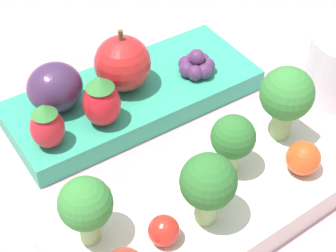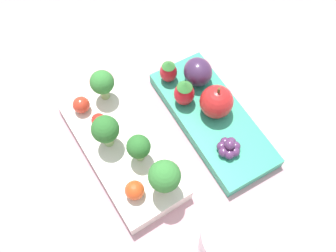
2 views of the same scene
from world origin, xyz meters
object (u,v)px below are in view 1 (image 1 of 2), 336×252
object	(u,v)px
bento_box_savoury	(211,210)
broccoli_floret_1	(287,96)
broccoli_floret_0	(208,184)
apple	(123,63)
broccoli_floret_2	(233,139)
plum	(55,87)
broccoli_floret_3	(86,206)
grape_cluster	(196,65)
strawberry_1	(101,101)
cherry_tomato_0	(164,230)
bento_box_fruit	(133,96)
cherry_tomato_1	(303,158)
strawberry_0	(47,126)

from	to	relation	value
bento_box_savoury	broccoli_floret_1	distance (m)	0.10
broccoli_floret_0	apple	xyz separation A→B (m)	(-0.02, -0.16, -0.02)
broccoli_floret_2	plum	bearing A→B (deg)	-58.50
broccoli_floret_3	apple	bearing A→B (deg)	-124.28
grape_cluster	plum	bearing A→B (deg)	-8.55
broccoli_floret_3	strawberry_1	distance (m)	0.12
broccoli_floret_3	cherry_tomato_0	bearing A→B (deg)	148.03
broccoli_floret_1	bento_box_savoury	bearing A→B (deg)	19.03
bento_box_savoury	cherry_tomato_0	size ratio (longest dim) A/B	11.17
broccoli_floret_1	grape_cluster	world-z (taller)	broccoli_floret_1
broccoli_floret_3	strawberry_1	xyz separation A→B (m)	(-0.06, -0.10, -0.02)
bento_box_fruit	cherry_tomato_1	xyz separation A→B (m)	(-0.06, 0.15, 0.03)
bento_box_savoury	cherry_tomato_0	bearing A→B (deg)	15.68
cherry_tomato_1	broccoli_floret_1	bearing A→B (deg)	-104.92
strawberry_0	broccoli_floret_3	bearing A→B (deg)	84.20
grape_cluster	strawberry_1	bearing A→B (deg)	9.92
broccoli_floret_0	plum	size ratio (longest dim) A/B	1.24
apple	strawberry_0	size ratio (longest dim) A/B	1.40
apple	broccoli_floret_1	bearing A→B (deg)	122.40
strawberry_0	broccoli_floret_2	bearing A→B (deg)	137.50
apple	grape_cluster	world-z (taller)	apple
broccoli_floret_1	broccoli_floret_2	bearing A→B (deg)	11.08
broccoli_floret_0	grape_cluster	bearing A→B (deg)	-119.89
apple	broccoli_floret_2	bearing A→B (deg)	99.40
bento_box_savoury	broccoli_floret_3	world-z (taller)	broccoli_floret_3
broccoli_floret_2	strawberry_0	xyz separation A→B (m)	(0.11, -0.10, -0.02)
broccoli_floret_1	strawberry_0	distance (m)	0.18
apple	strawberry_0	world-z (taller)	apple
broccoli_floret_1	cherry_tomato_0	distance (m)	0.14
broccoli_floret_0	cherry_tomato_0	size ratio (longest dim) A/B	2.73
broccoli_floret_2	broccoli_floret_3	bearing A→B (deg)	2.49
broccoli_floret_1	cherry_tomato_0	world-z (taller)	broccoli_floret_1
bento_box_savoury	apple	size ratio (longest dim) A/B	4.09
cherry_tomato_1	plum	distance (m)	0.21
broccoli_floret_3	apple	distance (m)	0.17
bento_box_savoury	strawberry_0	size ratio (longest dim) A/B	5.71
broccoli_floret_3	plum	bearing A→B (deg)	-103.01
bento_box_savoury	cherry_tomato_0	world-z (taller)	cherry_tomato_0
broccoli_floret_1	broccoli_floret_2	xyz separation A→B (m)	(0.06, 0.01, -0.01)
apple	strawberry_1	size ratio (longest dim) A/B	1.22
cherry_tomato_1	grape_cluster	world-z (taller)	cherry_tomato_1
broccoli_floret_2	strawberry_0	distance (m)	0.14
cherry_tomato_0	cherry_tomato_1	bearing A→B (deg)	-178.40
broccoli_floret_3	strawberry_0	distance (m)	0.10
cherry_tomato_0	strawberry_0	bearing A→B (deg)	-76.28
plum	grape_cluster	distance (m)	0.13
bento_box_savoury	broccoli_floret_0	distance (m)	0.05
bento_box_savoury	bento_box_fruit	bearing A→B (deg)	-94.52
broccoli_floret_1	strawberry_0	size ratio (longest dim) A/B	1.52
broccoli_floret_0	bento_box_fruit	bearing A→B (deg)	-98.84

